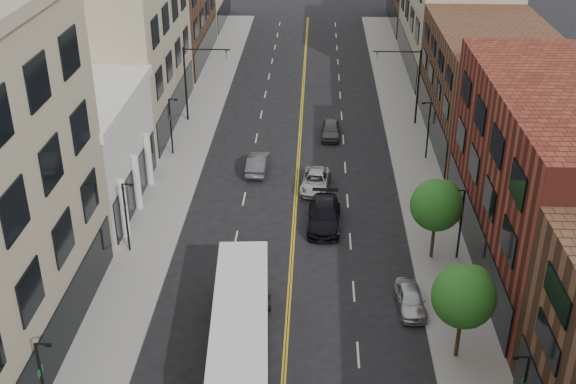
# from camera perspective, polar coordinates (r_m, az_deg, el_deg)

# --- Properties ---
(sidewalk_left) EXTENTS (4.00, 110.00, 0.15)m
(sidewalk_left) POSITION_cam_1_polar(r_m,az_deg,el_deg) (59.38, -8.99, 0.99)
(sidewalk_left) COLOR gray
(sidewalk_left) RESTS_ON ground
(sidewalk_right) EXTENTS (4.00, 110.00, 0.15)m
(sidewalk_right) POSITION_cam_1_polar(r_m,az_deg,el_deg) (58.90, 10.47, 0.63)
(sidewalk_right) COLOR gray
(sidewalk_right) RESTS_ON ground
(bldg_l_white) EXTENTS (10.00, 14.00, 8.00)m
(bldg_l_white) POSITION_cam_1_polar(r_m,az_deg,el_deg) (56.08, -17.07, 2.87)
(bldg_l_white) COLOR silver
(bldg_l_white) RESTS_ON ground
(bldg_l_far_a) EXTENTS (10.00, 20.00, 18.00)m
(bldg_l_far_a) POSITION_cam_1_polar(r_m,az_deg,el_deg) (69.83, -13.35, 12.44)
(bldg_l_far_a) COLOR tan
(bldg_l_far_a) RESTS_ON ground
(bldg_r_mid) EXTENTS (10.00, 22.00, 12.00)m
(bldg_r_mid) POSITION_cam_1_polar(r_m,az_deg,el_deg) (48.37, 20.89, 0.88)
(bldg_r_mid) COLOR #5C2018
(bldg_r_mid) RESTS_ON ground
(bldg_r_far_a) EXTENTS (10.00, 20.00, 10.00)m
(bldg_r_far_a) POSITION_cam_1_polar(r_m,az_deg,el_deg) (67.45, 15.73, 8.08)
(bldg_r_far_a) COLOR #553622
(bldg_r_far_a) RESTS_ON ground
(bldg_r_far_b) EXTENTS (10.00, 22.00, 14.00)m
(bldg_r_far_b) POSITION_cam_1_polar(r_m,az_deg,el_deg) (86.72, 13.02, 13.93)
(bldg_r_far_b) COLOR tan
(bldg_r_far_b) RESTS_ON ground
(tree_r_2) EXTENTS (3.40, 3.40, 5.59)m
(tree_r_2) POSITION_cam_1_polar(r_m,az_deg,el_deg) (38.99, 13.84, -7.86)
(tree_r_2) COLOR black
(tree_r_2) RESTS_ON sidewalk_right
(tree_r_3) EXTENTS (3.40, 3.40, 5.59)m
(tree_r_3) POSITION_cam_1_polar(r_m,az_deg,el_deg) (47.38, 11.75, -0.90)
(tree_r_3) COLOR black
(tree_r_3) RESTS_ON sidewalk_right
(lamp_l_1) EXTENTS (0.81, 0.55, 5.05)m
(lamp_l_1) POSITION_cam_1_polar(r_m,az_deg,el_deg) (36.32, -18.76, -13.96)
(lamp_l_1) COLOR black
(lamp_l_1) RESTS_ON sidewalk_left
(lamp_l_2) EXTENTS (0.81, 0.55, 5.05)m
(lamp_l_2) POSITION_cam_1_polar(r_m,az_deg,el_deg) (48.79, -12.65, -1.68)
(lamp_l_2) COLOR black
(lamp_l_2) RESTS_ON sidewalk_left
(lamp_l_3) EXTENTS (0.81, 0.55, 5.05)m
(lamp_l_3) POSITION_cam_1_polar(r_m,az_deg,el_deg) (62.88, -9.22, 5.39)
(lamp_l_3) COLOR black
(lamp_l_3) RESTS_ON sidewalk_left
(lamp_r_2) EXTENTS (0.81, 0.55, 5.05)m
(lamp_r_2) POSITION_cam_1_polar(r_m,az_deg,el_deg) (48.15, 13.47, -2.19)
(lamp_r_2) COLOR black
(lamp_r_2) RESTS_ON sidewalk_right
(lamp_r_3) EXTENTS (0.81, 0.55, 5.05)m
(lamp_r_3) POSITION_cam_1_polar(r_m,az_deg,el_deg) (62.38, 11.00, 5.06)
(lamp_r_3) COLOR black
(lamp_r_3) RESTS_ON sidewalk_right
(signal_mast_left) EXTENTS (4.49, 0.18, 7.20)m
(signal_mast_left) POSITION_cam_1_polar(r_m,az_deg,el_deg) (69.58, -7.54, 9.14)
(signal_mast_left) COLOR black
(signal_mast_left) RESTS_ON sidewalk_left
(signal_mast_right) EXTENTS (4.49, 0.18, 7.20)m
(signal_mast_right) POSITION_cam_1_polar(r_m,az_deg,el_deg) (69.16, 9.69, 8.87)
(signal_mast_right) COLOR black
(signal_mast_right) RESTS_ON sidewalk_right
(city_bus) EXTENTS (3.91, 13.54, 3.44)m
(city_bus) POSITION_cam_1_polar(r_m,az_deg,el_deg) (39.03, -3.76, -10.84)
(city_bus) COLOR silver
(city_bus) RESTS_ON ground
(car_parked_far) EXTENTS (1.83, 4.02, 1.34)m
(car_parked_far) POSITION_cam_1_polar(r_m,az_deg,el_deg) (44.05, 9.66, -8.36)
(car_parked_far) COLOR #B7BBC0
(car_parked_far) RESTS_ON ground
(car_lane_behind) EXTENTS (1.75, 4.58, 1.49)m
(car_lane_behind) POSITION_cam_1_polar(r_m,az_deg,el_deg) (59.92, -2.41, 2.28)
(car_lane_behind) COLOR #434347
(car_lane_behind) RESTS_ON ground
(car_lane_a) EXTENTS (2.51, 5.77, 1.65)m
(car_lane_a) POSITION_cam_1_polar(r_m,az_deg,el_deg) (51.85, 2.87, -1.86)
(car_lane_a) COLOR black
(car_lane_a) RESTS_ON ground
(car_lane_b) EXTENTS (2.63, 4.92, 1.31)m
(car_lane_b) POSITION_cam_1_polar(r_m,az_deg,el_deg) (57.12, 2.18, 0.87)
(car_lane_b) COLOR #B3B7BB
(car_lane_b) RESTS_ON ground
(car_lane_c) EXTENTS (1.82, 4.28, 1.44)m
(car_lane_c) POSITION_cam_1_polar(r_m,az_deg,el_deg) (66.78, 3.40, 4.95)
(car_lane_c) COLOR #4C4D52
(car_lane_c) RESTS_ON ground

